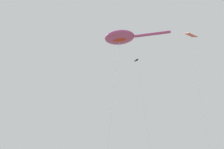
# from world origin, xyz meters

# --- Properties ---
(big_show_kite) EXTENTS (8.10, 6.87, 19.21)m
(big_show_kite) POSITION_xyz_m (3.93, 12.65, 18.74)
(big_show_kite) COLOR #CC3899
(big_show_kite) RESTS_ON ground
(small_kite_tiny_distant) EXTENTS (1.52, 2.36, 18.40)m
(small_kite_tiny_distant) POSITION_xyz_m (8.78, 6.64, 17.17)
(small_kite_tiny_distant) COLOR red
(small_kite_tiny_distant) RESTS_ON ground
(small_kite_bird_shape) EXTENTS (0.75, 1.36, 20.90)m
(small_kite_bird_shape) POSITION_xyz_m (10.36, 15.77, 19.97)
(small_kite_bird_shape) COLOR black
(small_kite_bird_shape) RESTS_ON ground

